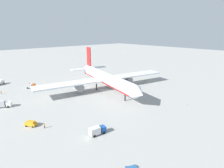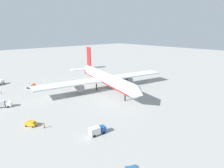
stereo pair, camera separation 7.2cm
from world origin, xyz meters
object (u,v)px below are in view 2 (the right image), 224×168
(baggage_cart_0, at_px, (131,168))
(ground_worker_0, at_px, (1,92))
(service_truck_1, at_px, (2,104))
(service_van, at_px, (31,123))
(ground_worker_2, at_px, (29,84))
(traffic_cone_3, at_px, (187,104))
(service_truck_0, at_px, (0,82))
(service_truck_2, at_px, (31,86))
(traffic_cone_1, at_px, (74,75))
(airliner, at_px, (106,78))
(traffic_cone_2, at_px, (157,78))
(traffic_cone_0, at_px, (47,80))
(service_truck_3, at_px, (97,130))
(ground_worker_1, at_px, (44,126))
(traffic_cone_4, at_px, (8,91))

(baggage_cart_0, bearing_deg, ground_worker_0, -171.99)
(service_truck_1, relative_size, service_van, 1.60)
(ground_worker_2, height_order, traffic_cone_3, ground_worker_2)
(service_truck_0, height_order, service_truck_2, service_truck_0)
(ground_worker_2, height_order, traffic_cone_1, ground_worker_2)
(service_truck_1, distance_m, ground_worker_2, 35.59)
(airliner, xyz_separation_m, traffic_cone_2, (5.22, 44.19, -6.61))
(traffic_cone_0, relative_size, traffic_cone_2, 1.00)
(airliner, distance_m, service_truck_3, 48.43)
(service_truck_0, distance_m, service_truck_2, 24.21)
(airliner, relative_size, traffic_cone_2, 145.43)
(baggage_cart_0, relative_size, traffic_cone_2, 6.41)
(service_truck_2, bearing_deg, service_truck_1, -42.32)
(service_truck_1, relative_size, traffic_cone_3, 12.75)
(service_van, bearing_deg, traffic_cone_3, 64.99)
(service_truck_2, xyz_separation_m, ground_worker_0, (-0.18, -15.91, -0.49))
(airliner, relative_size, service_truck_0, 14.52)
(service_truck_2, relative_size, service_truck_3, 0.94)
(airliner, xyz_separation_m, ground_worker_1, (19.24, -44.54, -5.98))
(baggage_cart_0, distance_m, traffic_cone_3, 50.89)
(service_van, xyz_separation_m, ground_worker_0, (-47.25, -0.43, -0.17))
(service_truck_3, relative_size, traffic_cone_3, 10.89)
(traffic_cone_0, distance_m, traffic_cone_4, 27.86)
(airliner, height_order, service_truck_2, airliner)
(baggage_cart_0, distance_m, traffic_cone_2, 93.43)
(traffic_cone_3, bearing_deg, traffic_cone_1, -173.13)
(service_truck_3, bearing_deg, airliner, 136.66)
(ground_worker_1, height_order, traffic_cone_1, ground_worker_1)
(service_truck_3, bearing_deg, traffic_cone_2, 111.10)
(service_truck_1, distance_m, baggage_cart_0, 66.37)
(traffic_cone_3, bearing_deg, service_truck_0, -148.87)
(service_van, distance_m, traffic_cone_0, 64.33)
(ground_worker_1, relative_size, traffic_cone_2, 3.22)
(airliner, relative_size, traffic_cone_3, 145.43)
(traffic_cone_3, bearing_deg, traffic_cone_0, -159.58)
(service_truck_0, distance_m, baggage_cart_0, 106.98)
(service_van, xyz_separation_m, ground_worker_2, (-54.69, 16.86, -0.18))
(service_truck_2, height_order, baggage_cart_0, service_truck_2)
(ground_worker_1, height_order, traffic_cone_3, ground_worker_1)
(service_truck_0, relative_size, ground_worker_0, 3.26)
(baggage_cart_0, bearing_deg, service_truck_1, -166.43)
(service_truck_3, relative_size, traffic_cone_0, 10.89)
(traffic_cone_0, bearing_deg, baggage_cart_0, -10.60)
(service_truck_2, bearing_deg, service_van, -18.21)
(service_truck_2, distance_m, service_van, 49.55)
(service_truck_2, distance_m, service_truck_3, 67.60)
(service_truck_2, xyz_separation_m, traffic_cone_2, (37.80, 76.36, -1.07))
(ground_worker_0, height_order, traffic_cone_2, ground_worker_0)
(service_truck_2, distance_m, traffic_cone_4, 12.38)
(ground_worker_1, bearing_deg, service_truck_3, 36.11)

